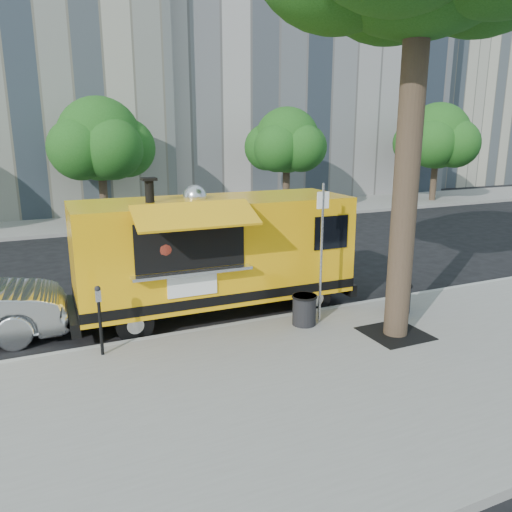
{
  "coord_description": "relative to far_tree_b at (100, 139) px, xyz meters",
  "views": [
    {
      "loc": [
        -3.9,
        -10.31,
        4.18
      ],
      "look_at": [
        0.73,
        0.0,
        1.34
      ],
      "focal_mm": 35.0,
      "sensor_mm": 36.0,
      "label": 1
    }
  ],
  "objects": [
    {
      "name": "ground",
      "position": [
        1.0,
        -12.7,
        -3.83
      ],
      "size": [
        120.0,
        120.0,
        0.0
      ],
      "primitive_type": "plane",
      "color": "black",
      "rests_on": "ground"
    },
    {
      "name": "sidewalk",
      "position": [
        1.0,
        -16.7,
        -3.76
      ],
      "size": [
        60.0,
        6.0,
        0.15
      ],
      "primitive_type": "cube",
      "color": "gray",
      "rests_on": "ground"
    },
    {
      "name": "curb",
      "position": [
        1.0,
        -13.63,
        -3.76
      ],
      "size": [
        60.0,
        0.14,
        0.16
      ],
      "primitive_type": "cube",
      "color": "#999993",
      "rests_on": "ground"
    },
    {
      "name": "far_sidewalk",
      "position": [
        1.0,
        0.8,
        -3.76
      ],
      "size": [
        60.0,
        5.0,
        0.15
      ],
      "primitive_type": "cube",
      "color": "gray",
      "rests_on": "ground"
    },
    {
      "name": "building_mid",
      "position": [
        13.0,
        10.3,
        6.17
      ],
      "size": [
        20.0,
        14.0,
        20.0
      ],
      "primitive_type": "cube",
      "color": "#A29B97",
      "rests_on": "ground"
    },
    {
      "name": "building_right",
      "position": [
        31.0,
        11.3,
        4.17
      ],
      "size": [
        16.0,
        12.0,
        16.0
      ],
      "primitive_type": "cube",
      "color": "#B0AA93",
      "rests_on": "ground"
    },
    {
      "name": "tree_well",
      "position": [
        3.6,
        -15.5,
        -3.68
      ],
      "size": [
        1.2,
        1.2,
        0.02
      ],
      "primitive_type": "cube",
      "color": "black",
      "rests_on": "sidewalk"
    },
    {
      "name": "far_tree_b",
      "position": [
        0.0,
        0.0,
        0.0
      ],
      "size": [
        3.6,
        3.6,
        5.5
      ],
      "color": "#33261C",
      "rests_on": "far_sidewalk"
    },
    {
      "name": "far_tree_c",
      "position": [
        9.0,
        -0.3,
        -0.12
      ],
      "size": [
        3.24,
        3.24,
        5.21
      ],
      "color": "#33261C",
      "rests_on": "far_sidewalk"
    },
    {
      "name": "far_tree_d",
      "position": [
        19.0,
        -0.1,
        0.06
      ],
      "size": [
        3.78,
        3.78,
        5.64
      ],
      "color": "#33261C",
      "rests_on": "far_sidewalk"
    },
    {
      "name": "sign_post",
      "position": [
        2.55,
        -14.25,
        -1.98
      ],
      "size": [
        0.28,
        0.06,
        3.0
      ],
      "color": "silver",
      "rests_on": "sidewalk"
    },
    {
      "name": "parking_meter",
      "position": [
        -2.0,
        -14.05,
        -2.85
      ],
      "size": [
        0.11,
        0.11,
        1.33
      ],
      "color": "black",
      "rests_on": "sidewalk"
    },
    {
      "name": "food_truck",
      "position": [
        0.76,
        -12.53,
        -2.32
      ],
      "size": [
        6.55,
        3.05,
        3.21
      ],
      "rotation": [
        0.0,
        0.0,
        -0.02
      ],
      "color": "#FDB10D",
      "rests_on": "ground"
    },
    {
      "name": "trash_bin_left",
      "position": [
        2.15,
        -14.28,
        -3.34
      ],
      "size": [
        0.54,
        0.54,
        0.65
      ],
      "color": "black",
      "rests_on": "sidewalk"
    },
    {
      "name": "trash_bin_right",
      "position": [
        4.5,
        -14.51,
        -3.33
      ],
      "size": [
        0.55,
        0.55,
        0.66
      ],
      "color": "black",
      "rests_on": "sidewalk"
    }
  ]
}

